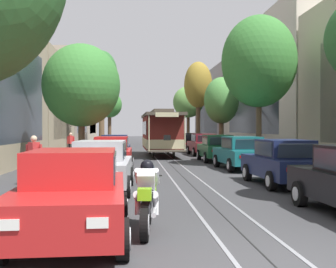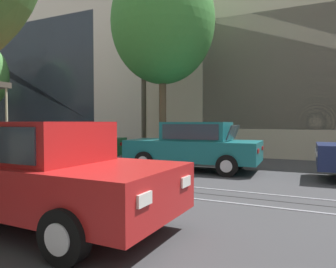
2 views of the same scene
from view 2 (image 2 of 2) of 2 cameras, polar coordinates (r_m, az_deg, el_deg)
building_facade_right at (r=27.40m, az=-27.17°, el=8.60°), size 5.82×63.72×10.47m
parked_car_red_mid_left at (r=5.23m, az=-22.38°, el=-6.51°), size 2.05×4.38×1.58m
parked_car_teal_mid_right at (r=10.32m, az=4.72°, el=-2.15°), size 2.13×4.42×1.58m
parked_car_green_fourth_right at (r=12.94m, az=-17.54°, el=-1.37°), size 2.01×4.37×1.58m
street_tree_kerb_right_second at (r=12.89m, az=-0.99°, el=19.65°), size 3.89×4.07×7.86m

